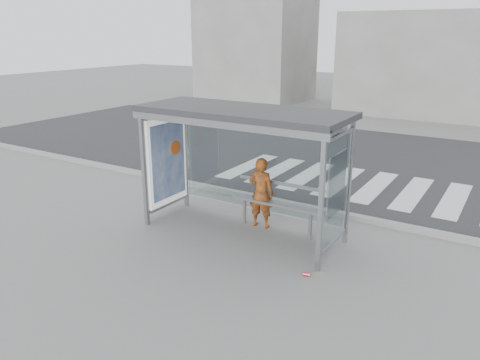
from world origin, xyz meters
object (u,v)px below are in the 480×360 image
Objects in this scene: bus_shelter at (228,138)px; person at (261,193)px; bench at (277,204)px; soda_can at (307,274)px.

bus_shelter is 1.40m from person.
bus_shelter is 2.12× the size of bench.
bench is (0.93, 0.43, -1.38)m from bus_shelter.
person is (0.54, 0.46, -1.21)m from bus_shelter.
bench is 16.26× the size of soda_can.
bench is at bearing 24.95° from bus_shelter.
person is at bearing 40.39° from bus_shelter.
bus_shelter is at bearing 34.09° from person.
soda_can is (1.35, -1.47, -0.57)m from bench.
soda_can is at bearing 133.19° from person.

